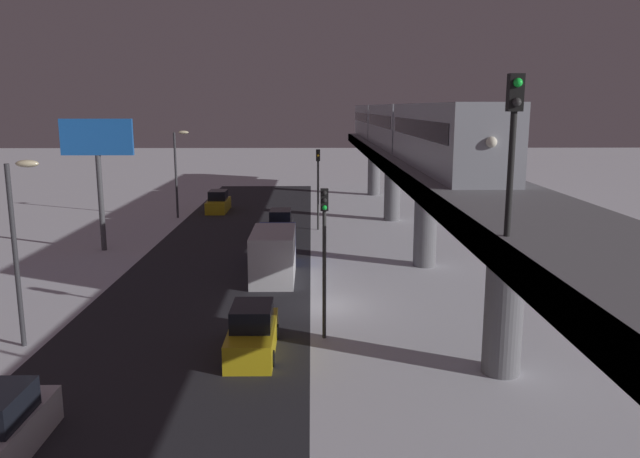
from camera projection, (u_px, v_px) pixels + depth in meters
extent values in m
plane|color=white|center=(320.00, 306.00, 30.59)|extent=(240.00, 240.00, 0.00)
cube|color=#28282D|center=(199.00, 306.00, 30.51)|extent=(11.00, 94.45, 0.01)
cube|color=slate|center=(458.00, 184.00, 29.51)|extent=(5.00, 94.45, 0.80)
cube|color=#38383D|center=(408.00, 184.00, 29.48)|extent=(0.24, 92.56, 0.80)
cylinder|color=slate|center=(374.00, 170.00, 68.74)|extent=(1.40, 1.40, 5.66)
cylinder|color=slate|center=(392.00, 188.00, 53.30)|extent=(1.40, 1.40, 5.66)
cylinder|color=slate|center=(426.00, 221.00, 37.86)|extent=(1.40, 1.40, 5.66)
cylinder|color=slate|center=(504.00, 299.00, 22.41)|extent=(1.40, 1.40, 5.66)
cube|color=#999EA8|center=(443.00, 136.00, 32.87)|extent=(2.90, 18.00, 3.40)
cube|color=black|center=(443.00, 128.00, 32.79)|extent=(2.94, 16.20, 0.90)
cube|color=#999EA8|center=(396.00, 125.00, 51.12)|extent=(2.90, 18.00, 3.40)
cube|color=black|center=(396.00, 120.00, 51.04)|extent=(2.94, 16.20, 0.90)
cube|color=#999EA8|center=(373.00, 121.00, 69.36)|extent=(2.90, 18.00, 3.40)
cube|color=black|center=(374.00, 117.00, 69.29)|extent=(2.94, 16.20, 0.90)
sphere|color=white|center=(491.00, 142.00, 23.96)|extent=(0.44, 0.44, 0.44)
cylinder|color=black|center=(510.00, 173.00, 15.34)|extent=(0.16, 0.16, 3.20)
cube|color=black|center=(515.00, 93.00, 14.97)|extent=(0.36, 0.28, 0.90)
sphere|color=#19F23F|center=(518.00, 83.00, 14.76)|extent=(0.22, 0.22, 0.22)
sphere|color=#333333|center=(517.00, 102.00, 14.85)|extent=(0.22, 0.22, 0.22)
cube|color=gold|center=(253.00, 339.00, 24.74)|extent=(1.80, 4.58, 1.10)
cube|color=black|center=(252.00, 316.00, 24.55)|extent=(1.58, 2.20, 0.87)
cylinder|color=black|center=(236.00, 332.00, 26.17)|extent=(0.20, 0.64, 0.64)
cylinder|color=black|center=(276.00, 332.00, 26.19)|extent=(0.20, 0.64, 0.64)
cylinder|color=black|center=(227.00, 359.00, 23.38)|extent=(0.20, 0.64, 0.64)
cylinder|color=black|center=(272.00, 359.00, 23.40)|extent=(0.20, 0.64, 0.64)
cube|color=gold|center=(218.00, 205.00, 58.27)|extent=(1.80, 4.72, 1.10)
cube|color=black|center=(218.00, 195.00, 58.08)|extent=(1.58, 2.26, 0.87)
cube|color=black|center=(281.00, 228.00, 47.39)|extent=(1.80, 4.77, 1.10)
cube|color=black|center=(280.00, 215.00, 47.20)|extent=(1.58, 2.29, 0.87)
cube|color=navy|center=(277.00, 244.00, 38.86)|extent=(2.30, 2.20, 2.40)
cube|color=silver|center=(273.00, 255.00, 35.10)|extent=(2.40, 5.00, 2.80)
cylinder|color=#2D2D2D|center=(324.00, 275.00, 25.86)|extent=(0.16, 0.16, 5.50)
cube|color=black|center=(324.00, 200.00, 25.24)|extent=(0.32, 0.32, 0.90)
sphere|color=black|center=(325.00, 193.00, 25.01)|extent=(0.20, 0.20, 0.20)
sphere|color=black|center=(325.00, 200.00, 25.07)|extent=(0.20, 0.20, 0.20)
sphere|color=#19E53F|center=(324.00, 208.00, 25.12)|extent=(0.20, 0.20, 0.20)
cylinder|color=#2D2D2D|center=(318.00, 196.00, 49.08)|extent=(0.16, 0.16, 5.50)
cube|color=black|center=(318.00, 155.00, 48.46)|extent=(0.32, 0.32, 0.90)
sphere|color=black|center=(318.00, 152.00, 48.22)|extent=(0.20, 0.20, 0.20)
sphere|color=yellow|center=(318.00, 155.00, 48.28)|extent=(0.20, 0.20, 0.20)
sphere|color=black|center=(318.00, 159.00, 48.34)|extent=(0.20, 0.20, 0.20)
cylinder|color=#4C4C51|center=(101.00, 203.00, 41.94)|extent=(0.36, 0.36, 6.50)
cube|color=blue|center=(97.00, 137.00, 41.08)|extent=(4.80, 0.30, 2.40)
cylinder|color=#38383D|center=(16.00, 257.00, 24.79)|extent=(0.20, 0.20, 7.50)
ellipsoid|color=#F4E5B2|center=(27.00, 164.00, 24.08)|extent=(0.90, 0.44, 0.30)
cylinder|color=#38383D|center=(176.00, 176.00, 54.22)|extent=(0.20, 0.20, 7.50)
ellipsoid|color=#F4E5B2|center=(183.00, 132.00, 53.50)|extent=(0.90, 0.44, 0.30)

